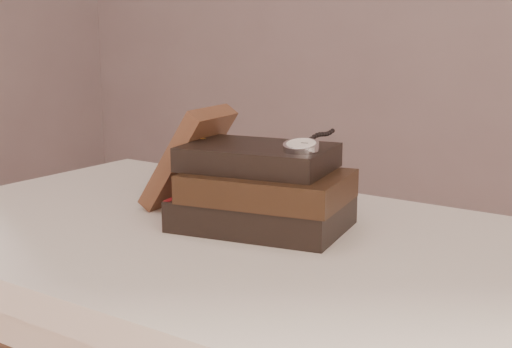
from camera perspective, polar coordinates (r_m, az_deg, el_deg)
The scene contains 5 objects.
table at distance 1.03m, azimuth -1.80°, elevation -9.41°, with size 1.00×0.60×0.75m.
book_stack at distance 1.01m, azimuth 0.53°, elevation -1.27°, with size 0.26×0.20×0.11m.
journal at distance 1.11m, azimuth -5.31°, elevation 1.29°, with size 0.03×0.11×0.17m, color #3F2418.
pocket_watch at distance 0.97m, azimuth 3.70°, elevation 2.29°, with size 0.06×0.15×0.02m.
eyeglasses at distance 1.11m, azimuth -1.79°, elevation 0.54°, with size 0.12×0.13×0.05m.
Camera 1 is at (0.58, -0.42, 1.03)m, focal length 51.35 mm.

